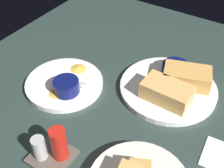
{
  "coord_description": "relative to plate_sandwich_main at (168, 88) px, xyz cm",
  "views": [
    {
      "loc": [
        -24.97,
        50.41,
        56.69
      ],
      "look_at": [
        7.53,
        -0.15,
        3.0
      ],
      "focal_mm": 46.39,
      "sensor_mm": 36.0,
      "label": 1
    }
  ],
  "objects": [
    {
      "name": "ground_plane",
      "position": [
        5.56,
        9.39,
        -2.3
      ],
      "size": [
        110.0,
        110.0,
        3.0
      ],
      "primitive_type": "cube",
      "color": "#283833"
    },
    {
      "name": "plate_sandwich_main",
      "position": [
        0.0,
        0.0,
        0.0
      ],
      "size": [
        27.46,
        27.46,
        1.6
      ],
      "primitive_type": "cylinder",
      "color": "white",
      "rests_on": "ground_plane"
    },
    {
      "name": "sandwich_half_near",
      "position": [
        -1.5,
        5.0,
        3.2
      ],
      "size": [
        13.42,
        7.9,
        4.8
      ],
      "color": "tan",
      "rests_on": "plate_sandwich_main"
    },
    {
      "name": "sandwich_half_far",
      "position": [
        -3.58,
        -3.8,
        3.2
      ],
      "size": [
        14.8,
        11.37,
        4.8
      ],
      "color": "tan",
      "rests_on": "plate_sandwich_main"
    },
    {
      "name": "ramekin_dark_sauce",
      "position": [
        0.83,
        -6.12,
        2.65
      ],
      "size": [
        7.79,
        7.79,
        3.43
      ],
      "color": "#0C144C",
      "rests_on": "plate_sandwich_main"
    },
    {
      "name": "spoon_by_dark_ramekin",
      "position": [
        -0.22,
        -0.26,
        1.16
      ],
      "size": [
        3.2,
        9.96,
        0.8
      ],
      "color": "silver",
      "rests_on": "plate_sandwich_main"
    },
    {
      "name": "plate_chips_companion",
      "position": [
        26.19,
        14.48,
        0.0
      ],
      "size": [
        22.43,
        22.43,
        1.6
      ],
      "primitive_type": "cylinder",
      "color": "white",
      "rests_on": "ground_plane"
    },
    {
      "name": "ramekin_light_gravy",
      "position": [
        22.83,
        17.28,
        2.84
      ],
      "size": [
        7.13,
        7.13,
        3.8
      ],
      "color": "#0C144C",
      "rests_on": "plate_chips_companion"
    },
    {
      "name": "spoon_by_gravy_ramekin",
      "position": [
        21.5,
        13.42,
        1.16
      ],
      "size": [
        9.94,
        3.63,
        0.8
      ],
      "color": "silver",
      "rests_on": "plate_chips_companion"
    },
    {
      "name": "plantain_chip_scatter",
      "position": [
        24.54,
        14.47,
        1.1
      ],
      "size": [
        9.99,
        17.82,
        0.6
      ],
      "color": "gold",
      "rests_on": "plate_chips_companion"
    },
    {
      "name": "condiment_caddy",
      "position": [
        12.28,
        34.92,
        2.61
      ],
      "size": [
        9.0,
        9.0,
        9.5
      ],
      "color": "brown",
      "rests_on": "ground_plane"
    }
  ]
}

